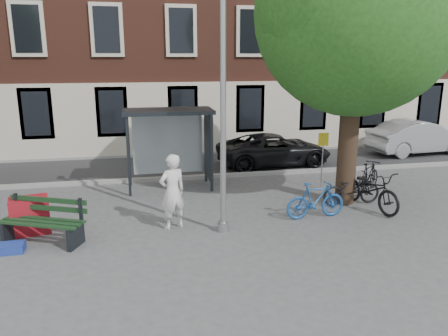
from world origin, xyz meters
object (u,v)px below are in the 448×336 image
car_silver (418,137)px  bus_shelter (180,130)px  bench (44,223)px  bike_b (316,200)px  lamppost (223,121)px  red_stand (30,215)px  car_dark (274,149)px  bike_c (370,189)px  painter (172,192)px  notice_sign (323,149)px  bike_d (368,177)px  bike_a (352,189)px

car_silver → bus_shelter: bearing=100.1°
bench → bike_b: size_ratio=1.23×
lamppost → bike_b: (2.62, 0.44, -2.28)m
red_stand → bike_b: bearing=-3.3°
bus_shelter → bench: 5.54m
bike_b → car_dark: 6.06m
bike_c → painter: bearing=168.7°
bench → car_dark: bearing=63.5°
bus_shelter → red_stand: bus_shelter is taller
notice_sign → car_silver: bearing=44.4°
notice_sign → lamppost: bearing=-132.1°
bus_shelter → bike_c: size_ratio=1.30×
car_silver → bike_d: bearing=127.7°
bus_shelter → painter: bearing=-99.2°
bench → painter: bearing=29.6°
bus_shelter → lamppost: bearing=-81.6°
painter → bench: bearing=-17.7°
red_stand → notice_sign: bearing=13.5°
bench → car_dark: (7.62, 6.28, 0.16)m
car_dark → lamppost: bearing=147.3°
bus_shelter → bike_d: bus_shelter is taller
car_dark → car_silver: (6.99, 0.76, 0.12)m
notice_sign → painter: bearing=-143.3°
bike_d → car_silver: bearing=-86.2°
bus_shelter → bike_d: (5.84, -1.77, -1.42)m
bike_b → bike_c: bearing=-80.9°
bike_a → notice_sign: notice_sign is taller
painter → bike_c: size_ratio=0.88×
bike_b → bike_d: bearing=-57.8°
painter → bike_a: bearing=165.5°
lamppost → notice_sign: size_ratio=3.25×
bike_a → car_silver: size_ratio=0.39×
bike_b → painter: bearing=85.7°
bike_b → car_silver: bearing=-52.7°
lamppost → bike_a: lamppost is taller
car_dark → notice_sign: 3.64m
bench → bike_d: bearing=36.9°
bike_b → bike_d: size_ratio=1.01×
car_dark → red_stand: car_dark is taller
bike_a → bike_b: bearing=116.8°
bike_b → bike_a: bearing=-64.2°
painter → bike_a: (5.31, 0.82, -0.49)m
bike_c → bike_a: bearing=113.1°
lamppost → bench: (-4.24, 0.17, -2.31)m
bike_c → bike_d: bearing=46.9°
bike_a → red_stand: bearing=89.9°
bench → bike_b: bearing=26.2°
car_silver → lamppost: bearing=119.1°
bus_shelter → car_dark: (3.99, 2.34, -1.28)m
bench → red_stand: bearing=146.9°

